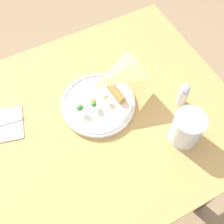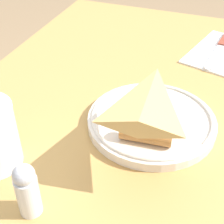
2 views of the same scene
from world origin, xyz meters
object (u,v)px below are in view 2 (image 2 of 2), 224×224
(napkin_folded, at_px, (219,52))
(salt_shaker, at_px, (27,190))
(plate_pizza, at_px, (152,118))
(butter_knife, at_px, (220,48))
(dining_table, at_px, (140,149))

(napkin_folded, xyz_separation_m, salt_shaker, (0.54, -0.18, 0.04))
(plate_pizza, relative_size, napkin_folded, 0.99)
(plate_pizza, xyz_separation_m, butter_knife, (-0.32, 0.08, -0.01))
(napkin_folded, height_order, butter_knife, butter_knife)
(dining_table, xyz_separation_m, napkin_folded, (-0.25, 0.11, 0.13))
(napkin_folded, distance_m, butter_knife, 0.01)
(dining_table, relative_size, salt_shaker, 10.98)
(plate_pizza, xyz_separation_m, salt_shaker, (0.23, -0.10, 0.03))
(salt_shaker, bearing_deg, butter_knife, 161.60)
(plate_pizza, relative_size, salt_shaker, 2.65)
(dining_table, distance_m, butter_knife, 0.31)
(butter_knife, distance_m, salt_shaker, 0.58)
(dining_table, relative_size, butter_knife, 4.56)
(plate_pizza, distance_m, salt_shaker, 0.25)
(butter_knife, height_order, salt_shaker, salt_shaker)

